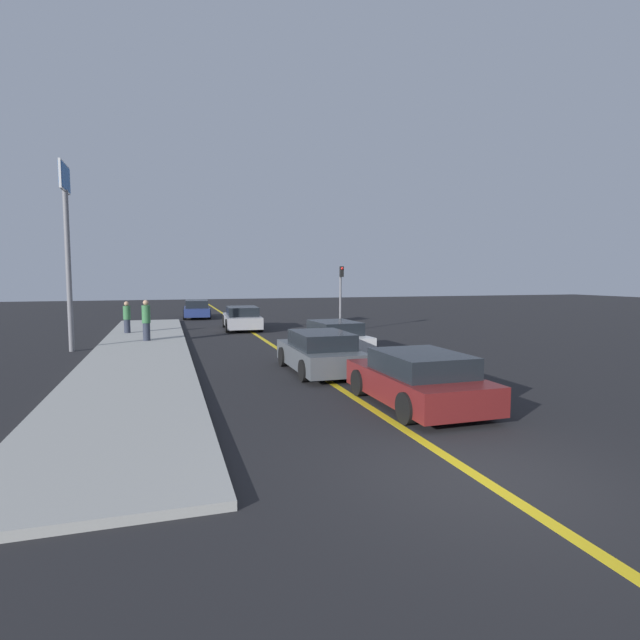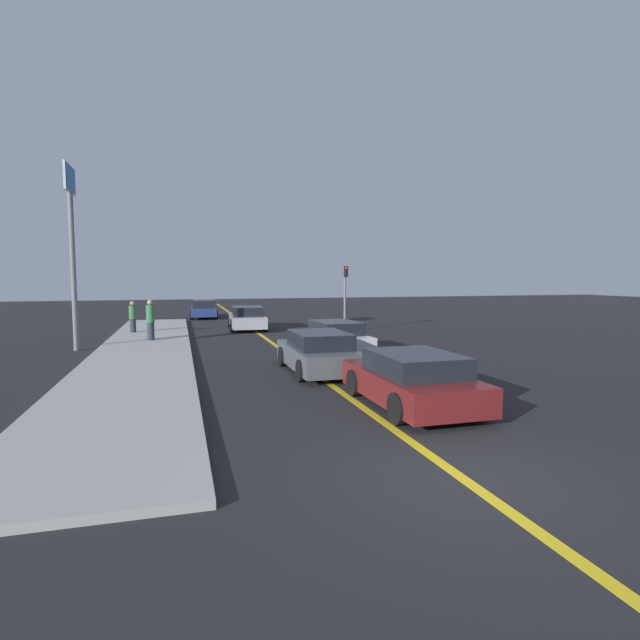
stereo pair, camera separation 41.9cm
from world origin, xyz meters
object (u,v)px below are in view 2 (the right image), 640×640
car_parked_left_lot (247,318)px  car_ahead_center (318,352)px  car_near_right_lane (412,380)px  car_oncoming_far (204,309)px  traffic_light (345,291)px  roadside_sign (71,218)px  car_far_distant (335,337)px  pedestrian_near_curb (150,320)px  pedestrian_mid_group (133,317)px

car_parked_left_lot → car_ahead_center: bearing=-84.7°
car_ahead_center → car_near_right_lane: bearing=-78.4°
car_oncoming_far → traffic_light: traffic_light is taller
car_oncoming_far → roadside_sign: size_ratio=0.59×
car_ahead_center → roadside_sign: roadside_sign is taller
car_far_distant → car_parked_left_lot: 9.66m
car_parked_left_lot → traffic_light: traffic_light is taller
pedestrian_near_curb → roadside_sign: 5.21m
roadside_sign → pedestrian_near_curb: bearing=28.8°
car_oncoming_far → pedestrian_near_curb: (-2.89, -13.16, 0.40)m
car_near_right_lane → car_far_distant: size_ratio=0.99×
car_parked_left_lot → pedestrian_near_curb: 6.67m
pedestrian_mid_group → roadside_sign: size_ratio=0.22×
car_parked_left_lot → car_near_right_lane: bearing=-82.2°
car_parked_left_lot → pedestrian_mid_group: size_ratio=2.94×
car_ahead_center → car_far_distant: size_ratio=1.01×
car_parked_left_lot → traffic_light: size_ratio=1.33×
pedestrian_near_curb → car_oncoming_far: bearing=77.6°
car_ahead_center → car_far_distant: (1.67, 3.62, -0.02)m
car_far_distant → traffic_light: bearing=64.9°
car_ahead_center → traffic_light: size_ratio=1.19×
car_near_right_lane → roadside_sign: size_ratio=0.56×
car_far_distant → pedestrian_near_curb: 8.48m
car_far_distant → pedestrian_mid_group: size_ratio=2.60×
car_far_distant → car_oncoming_far: (-4.07, 17.98, 0.03)m
car_oncoming_far → pedestrian_mid_group: (-3.92, -9.70, 0.29)m
car_near_right_lane → car_far_distant: (0.73, 8.09, -0.01)m
car_far_distant → pedestrian_near_curb: bearing=142.0°
traffic_light → car_ahead_center: bearing=-112.9°
pedestrian_mid_group → traffic_light: 10.84m
car_oncoming_far → traffic_light: size_ratio=1.23×
car_near_right_lane → traffic_light: (3.38, 14.70, 1.55)m
car_oncoming_far → pedestrian_near_curb: 13.48m
car_ahead_center → roadside_sign: (-8.02, 6.95, 4.59)m
car_far_distant → car_ahead_center: bearing=-118.0°
car_ahead_center → car_oncoming_far: (-2.40, 21.60, 0.01)m
car_near_right_lane → car_oncoming_far: 26.28m
car_near_right_lane → roadside_sign: bearing=127.7°
car_parked_left_lot → roadside_sign: (-7.55, -6.10, 4.57)m
car_far_distant → roadside_sign: bearing=157.8°
car_parked_left_lot → roadside_sign: roadside_sign is taller
car_ahead_center → roadside_sign: 11.56m
pedestrian_near_curb → pedestrian_mid_group: 3.61m
car_ahead_center → pedestrian_mid_group: (-6.32, 11.91, 0.31)m
pedestrian_mid_group → traffic_light: (10.63, -1.67, 1.24)m
car_near_right_lane → car_ahead_center: (-0.94, 4.47, 0.00)m
pedestrian_mid_group → roadside_sign: bearing=-108.9°
car_far_distant → car_parked_left_lot: car_parked_left_lot is taller
roadside_sign → pedestrian_mid_group: bearing=71.1°
car_near_right_lane → pedestrian_mid_group: 17.91m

